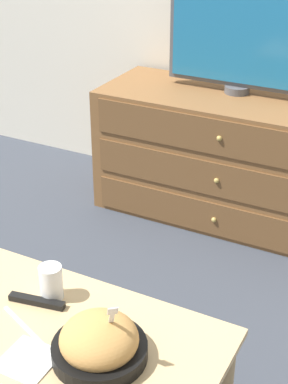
% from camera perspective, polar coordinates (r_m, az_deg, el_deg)
% --- Properties ---
extents(ground_plane, '(12.00, 12.00, 0.00)m').
position_cam_1_polar(ground_plane, '(3.20, 7.99, 0.56)').
color(ground_plane, '#383D47').
extents(dresser, '(1.30, 0.50, 0.60)m').
position_cam_1_polar(dresser, '(2.80, 8.88, 3.14)').
color(dresser, brown).
rests_on(dresser, ground_plane).
extents(tv, '(0.67, 0.11, 0.47)m').
position_cam_1_polar(tv, '(2.70, 9.40, 14.44)').
color(tv, '#515156').
rests_on(tv, dresser).
extents(coffee_table, '(0.84, 0.48, 0.44)m').
position_cam_1_polar(coffee_table, '(1.62, -7.82, -15.41)').
color(coffee_table, tan).
rests_on(coffee_table, ground_plane).
extents(takeout_bowl, '(0.24, 0.24, 0.19)m').
position_cam_1_polar(takeout_bowl, '(1.47, -4.36, -14.39)').
color(takeout_bowl, black).
rests_on(takeout_bowl, coffee_table).
extents(drink_cup, '(0.06, 0.06, 0.10)m').
position_cam_1_polar(drink_cup, '(1.66, -8.97, -8.82)').
color(drink_cup, white).
rests_on(drink_cup, coffee_table).
extents(napkin, '(0.13, 0.13, 0.00)m').
position_cam_1_polar(napkin, '(1.51, -11.16, -15.70)').
color(napkin, white).
rests_on(napkin, coffee_table).
extents(knife, '(0.19, 0.08, 0.01)m').
position_cam_1_polar(knife, '(1.61, -11.56, -12.60)').
color(knife, white).
rests_on(knife, coffee_table).
extents(remote_control, '(0.16, 0.05, 0.02)m').
position_cam_1_polar(remote_control, '(1.67, -10.35, -10.37)').
color(remote_control, black).
rests_on(remote_control, coffee_table).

